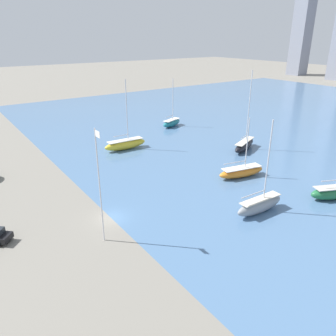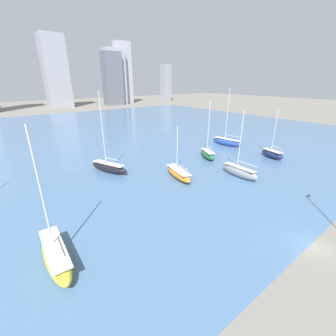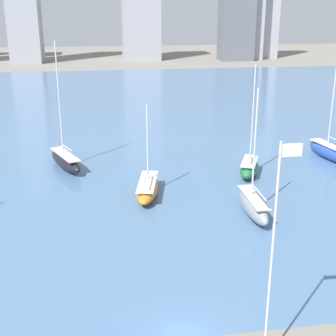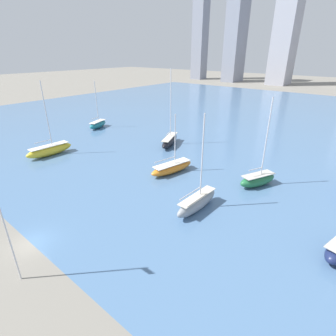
{
  "view_description": "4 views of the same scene",
  "coord_description": "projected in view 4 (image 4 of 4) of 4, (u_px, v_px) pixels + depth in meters",
  "views": [
    {
      "loc": [
        35.61,
        -15.74,
        22.81
      ],
      "look_at": [
        0.43,
        9.09,
        5.25
      ],
      "focal_mm": 35.0,
      "sensor_mm": 36.0,
      "label": 1
    },
    {
      "loc": [
        -26.23,
        -6.57,
        18.07
      ],
      "look_at": [
        -6.07,
        19.46,
        5.22
      ],
      "focal_mm": 24.0,
      "sensor_mm": 36.0,
      "label": 2
    },
    {
      "loc": [
        -4.94,
        -24.35,
        20.1
      ],
      "look_at": [
        1.86,
        18.56,
        5.27
      ],
      "focal_mm": 50.0,
      "sensor_mm": 36.0,
      "label": 3
    },
    {
      "loc": [
        26.53,
        -8.21,
        19.67
      ],
      "look_at": [
        3.66,
        19.59,
        3.51
      ],
      "focal_mm": 28.0,
      "sensor_mm": 36.0,
      "label": 4
    }
  ],
  "objects": [
    {
      "name": "flag_pole",
      "position": [
        1.0,
        213.0,
        21.65
      ],
      "size": [
        1.24,
        0.14,
        13.82
      ],
      "color": "silver",
      "rests_on": "ground_plane"
    },
    {
      "name": "sailboat_orange",
      "position": [
        172.0,
        168.0,
        45.85
      ],
      "size": [
        4.07,
        9.01,
        10.3
      ],
      "rotation": [
        0.0,
        0.0,
        -0.21
      ],
      "color": "orange",
      "rests_on": "harbor_water"
    },
    {
      "name": "sailboat_yellow",
      "position": [
        50.0,
        150.0,
        53.5
      ],
      "size": [
        2.59,
        9.51,
        14.63
      ],
      "rotation": [
        0.0,
        0.0,
        -0.03
      ],
      "color": "yellow",
      "rests_on": "harbor_water"
    },
    {
      "name": "sailboat_black",
      "position": [
        170.0,
        140.0,
        59.25
      ],
      "size": [
        5.4,
        9.44,
        16.39
      ],
      "rotation": [
        0.0,
        0.0,
        0.39
      ],
      "color": "black",
      "rests_on": "harbor_water"
    },
    {
      "name": "sailboat_gray",
      "position": [
        197.0,
        202.0,
        35.0
      ],
      "size": [
        2.01,
        8.32,
        13.0
      ],
      "rotation": [
        0.0,
        0.0,
        -0.03
      ],
      "color": "gray",
      "rests_on": "harbor_water"
    },
    {
      "name": "ground_plane",
      "position": [
        31.0,
        244.0,
        29.21
      ],
      "size": [
        500.0,
        500.0,
        0.0
      ],
      "primitive_type": "plane",
      "color": "gray"
    },
    {
      "name": "harbor_water",
      "position": [
        265.0,
        122.0,
        78.53
      ],
      "size": [
        180.0,
        140.0,
        0.0
      ],
      "color": "#4C7099",
      "rests_on": "ground_plane"
    },
    {
      "name": "sailboat_green",
      "position": [
        258.0,
        179.0,
        41.33
      ],
      "size": [
        4.77,
        7.01,
        13.83
      ],
      "rotation": [
        0.0,
        0.0,
        -0.43
      ],
      "color": "#236B3D",
      "rests_on": "harbor_water"
    },
    {
      "name": "sailboat_teal",
      "position": [
        98.0,
        124.0,
        72.58
      ],
      "size": [
        4.44,
        7.32,
        12.48
      ],
      "rotation": [
        0.0,
        0.0,
        0.34
      ],
      "color": "#1E757F",
      "rests_on": "harbor_water"
    }
  ]
}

